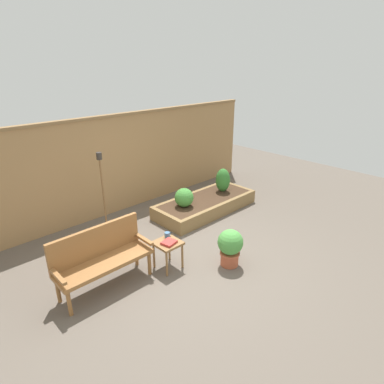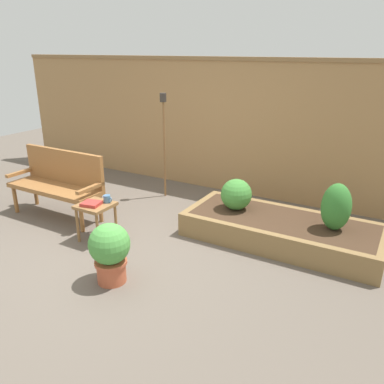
% 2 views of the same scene
% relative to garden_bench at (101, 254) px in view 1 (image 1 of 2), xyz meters
% --- Properties ---
extents(ground_plane, '(14.00, 14.00, 0.00)m').
position_rel_garden_bench_xyz_m(ground_plane, '(1.37, -0.44, -0.54)').
color(ground_plane, '#60564C').
extents(fence_back, '(8.40, 0.14, 2.16)m').
position_rel_garden_bench_xyz_m(fence_back, '(1.37, 2.16, 0.55)').
color(fence_back, '#A37A4C').
rests_on(fence_back, ground_plane).
extents(garden_bench, '(1.44, 0.48, 0.94)m').
position_rel_garden_bench_xyz_m(garden_bench, '(0.00, 0.00, 0.00)').
color(garden_bench, '#936033').
rests_on(garden_bench, ground_plane).
extents(side_table, '(0.40, 0.40, 0.48)m').
position_rel_garden_bench_xyz_m(side_table, '(0.99, -0.34, -0.15)').
color(side_table, olive).
rests_on(side_table, ground_plane).
extents(cup_on_table, '(0.12, 0.09, 0.09)m').
position_rel_garden_bench_xyz_m(cup_on_table, '(1.09, -0.23, -0.02)').
color(cup_on_table, teal).
rests_on(cup_on_table, side_table).
extents(book_on_table, '(0.25, 0.23, 0.04)m').
position_rel_garden_bench_xyz_m(book_on_table, '(0.98, -0.39, -0.04)').
color(book_on_table, '#B2332D').
rests_on(book_on_table, side_table).
extents(potted_boxwood, '(0.42, 0.42, 0.64)m').
position_rel_garden_bench_xyz_m(potted_boxwood, '(1.78, -0.99, -0.18)').
color(potted_boxwood, '#B75638').
rests_on(potted_boxwood, ground_plane).
extents(raised_planter_bed, '(2.40, 1.00, 0.30)m').
position_rel_garden_bench_xyz_m(raised_planter_bed, '(3.01, 0.76, -0.39)').
color(raised_planter_bed, olive).
rests_on(raised_planter_bed, ground_plane).
extents(shrub_near_bench, '(0.40, 0.40, 0.40)m').
position_rel_garden_bench_xyz_m(shrub_near_bench, '(2.38, 0.78, -0.04)').
color(shrub_near_bench, brown).
rests_on(shrub_near_bench, raised_planter_bed).
extents(shrub_far_corner, '(0.34, 0.34, 0.56)m').
position_rel_garden_bench_xyz_m(shrub_far_corner, '(3.62, 0.78, 0.03)').
color(shrub_far_corner, brown).
rests_on(shrub_far_corner, raised_planter_bed).
extents(tiki_torch, '(0.10, 0.10, 1.65)m').
position_rel_garden_bench_xyz_m(tiki_torch, '(0.86, 1.39, 0.59)').
color(tiki_torch, brown).
rests_on(tiki_torch, ground_plane).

